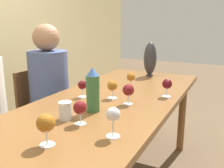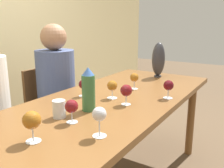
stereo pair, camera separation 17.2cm
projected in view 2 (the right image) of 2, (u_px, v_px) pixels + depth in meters
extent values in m
cube|color=brown|center=(92.00, 110.00, 1.56)|extent=(2.52, 0.85, 0.04)
cylinder|color=brown|center=(191.00, 119.00, 2.44)|extent=(0.07, 0.07, 0.73)
cylinder|color=brown|center=(131.00, 107.00, 2.77)|extent=(0.07, 0.07, 0.73)
cylinder|color=#336638|center=(89.00, 93.00, 1.48)|extent=(0.08, 0.08, 0.22)
cone|color=#33599E|center=(88.00, 71.00, 1.45)|extent=(0.07, 0.07, 0.05)
cylinder|color=silver|center=(59.00, 109.00, 1.38)|extent=(0.07, 0.07, 0.10)
cylinder|color=#2D2D33|center=(158.00, 76.00, 2.41)|extent=(0.07, 0.07, 0.01)
ellipsoid|color=#2D2D33|center=(158.00, 59.00, 2.37)|extent=(0.12, 0.12, 0.32)
cylinder|color=silver|center=(126.00, 104.00, 1.61)|extent=(0.06, 0.06, 0.00)
cylinder|color=silver|center=(126.00, 100.00, 1.60)|extent=(0.01, 0.01, 0.06)
sphere|color=maroon|center=(126.00, 90.00, 1.58)|extent=(0.08, 0.08, 0.08)
cylinder|color=silver|center=(168.00, 98.00, 1.74)|extent=(0.07, 0.07, 0.00)
cylinder|color=silver|center=(168.00, 94.00, 1.73)|extent=(0.01, 0.01, 0.06)
sphere|color=#510C14|center=(169.00, 85.00, 1.72)|extent=(0.07, 0.07, 0.07)
cylinder|color=silver|center=(134.00, 89.00, 1.98)|extent=(0.06, 0.06, 0.00)
cylinder|color=silver|center=(134.00, 85.00, 1.97)|extent=(0.01, 0.01, 0.06)
sphere|color=#995B19|center=(134.00, 77.00, 1.96)|extent=(0.07, 0.07, 0.07)
cylinder|color=silver|center=(72.00, 122.00, 1.32)|extent=(0.06, 0.06, 0.00)
cylinder|color=silver|center=(72.00, 117.00, 1.31)|extent=(0.01, 0.01, 0.06)
sphere|color=maroon|center=(72.00, 106.00, 1.30)|extent=(0.07, 0.07, 0.07)
cylinder|color=silver|center=(100.00, 136.00, 1.16)|extent=(0.07, 0.07, 0.00)
cylinder|color=silver|center=(99.00, 128.00, 1.15)|extent=(0.01, 0.01, 0.08)
sphere|color=silver|center=(99.00, 114.00, 1.14)|extent=(0.07, 0.07, 0.07)
cylinder|color=silver|center=(83.00, 96.00, 1.79)|extent=(0.07, 0.07, 0.00)
cylinder|color=silver|center=(83.00, 92.00, 1.78)|extent=(0.01, 0.01, 0.06)
sphere|color=#510C14|center=(83.00, 84.00, 1.77)|extent=(0.06, 0.06, 0.06)
cylinder|color=silver|center=(112.00, 98.00, 1.74)|extent=(0.07, 0.07, 0.00)
cylinder|color=silver|center=(112.00, 94.00, 1.73)|extent=(0.01, 0.01, 0.06)
sphere|color=#995B19|center=(112.00, 86.00, 1.72)|extent=(0.07, 0.07, 0.07)
cylinder|color=silver|center=(34.00, 141.00, 1.11)|extent=(0.07, 0.07, 0.00)
cylinder|color=silver|center=(33.00, 134.00, 1.10)|extent=(0.01, 0.01, 0.06)
sphere|color=#995B19|center=(32.00, 120.00, 1.09)|extent=(0.08, 0.08, 0.08)
cylinder|color=brown|center=(1.00, 156.00, 2.08)|extent=(0.04, 0.04, 0.41)
cube|color=brown|center=(58.00, 117.00, 2.33)|extent=(0.44, 0.44, 0.04)
cube|color=brown|center=(41.00, 90.00, 2.37)|extent=(0.40, 0.03, 0.42)
cylinder|color=brown|center=(60.00, 153.00, 2.13)|extent=(0.04, 0.04, 0.41)
cylinder|color=brown|center=(87.00, 136.00, 2.44)|extent=(0.04, 0.04, 0.41)
cylinder|color=brown|center=(30.00, 142.00, 2.32)|extent=(0.04, 0.04, 0.41)
cylinder|color=brown|center=(59.00, 127.00, 2.64)|extent=(0.04, 0.04, 0.41)
cube|color=#2D2D38|center=(64.00, 138.00, 2.34)|extent=(0.26, 0.19, 0.45)
cylinder|color=#475684|center=(56.00, 83.00, 2.25)|extent=(0.34, 0.34, 0.60)
sphere|color=#9E7051|center=(54.00, 37.00, 2.15)|extent=(0.23, 0.23, 0.23)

